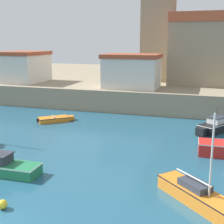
# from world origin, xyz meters

# --- Properties ---
(quay_seawall) EXTENTS (120.00, 40.00, 2.63)m
(quay_seawall) POSITION_xyz_m (0.00, 44.59, 1.31)
(quay_seawall) COLOR gray
(quay_seawall) RESTS_ON ground
(sailboat_orange_1) EXTENTS (5.31, 5.11, 5.04)m
(sailboat_orange_1) POSITION_xyz_m (9.38, 5.69, 0.48)
(sailboat_orange_1) COLOR orange
(sailboat_orange_1) RESTS_ON ground
(motorboat_black_6) EXTENTS (3.77, 4.83, 2.35)m
(motorboat_black_6) POSITION_xyz_m (10.18, 20.35, 0.55)
(motorboat_black_6) COLOR black
(motorboat_black_6) RESTS_ON ground
(dinghy_orange_7) EXTENTS (3.57, 3.23, 0.57)m
(dinghy_orange_7) POSITION_xyz_m (-6.10, 19.15, 0.27)
(dinghy_orange_7) COLOR orange
(dinghy_orange_7) RESTS_ON ground
(mooring_buoy) EXTENTS (0.49, 0.49, 0.49)m
(mooring_buoy) POSITION_xyz_m (-0.35, 2.47, 0.24)
(mooring_buoy) COLOR yellow
(mooring_buoy) RESTS_ON ground
(church) EXTENTS (13.22, 17.07, 15.45)m
(church) POSITION_xyz_m (6.72, 38.71, 8.02)
(church) COLOR gray
(church) RESTS_ON quay_seawall
(harbor_shed_near_wharf) EXTENTS (5.40, 6.89, 4.28)m
(harbor_shed_near_wharf) POSITION_xyz_m (-16.00, 29.32, 4.79)
(harbor_shed_near_wharf) COLOR silver
(harbor_shed_near_wharf) RESTS_ON quay_seawall
(harbor_shed_mid_row) EXTENTS (6.83, 5.45, 4.15)m
(harbor_shed_mid_row) POSITION_xyz_m (0.00, 28.29, 4.73)
(harbor_shed_mid_row) COLOR silver
(harbor_shed_mid_row) RESTS_ON quay_seawall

